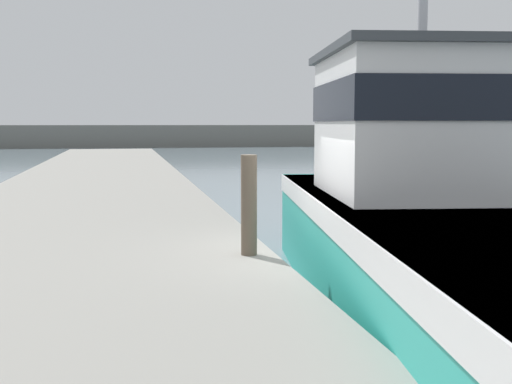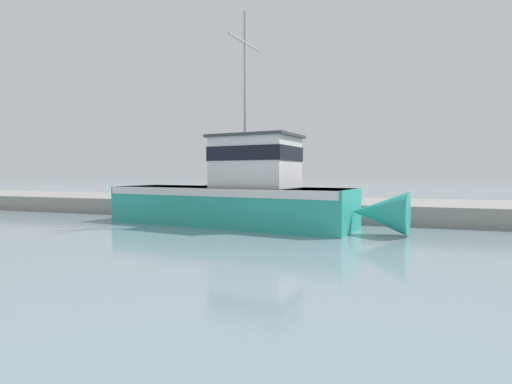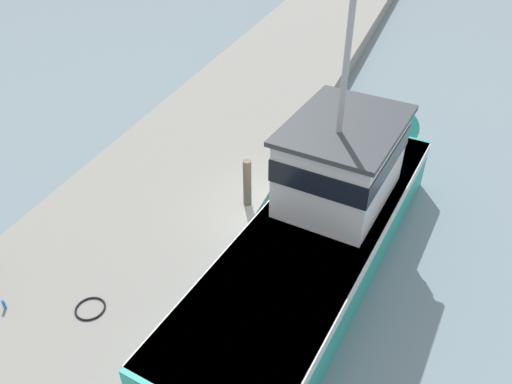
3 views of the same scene
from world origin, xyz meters
name	(u,v)px [view 2 (image 2 of 3)]	position (x,y,z in m)	size (l,w,h in m)	color
ground_plane	(263,222)	(0.00, 0.00, 0.00)	(320.00, 320.00, 0.00)	gray
dock_pier	(284,207)	(-3.65, 0.00, 0.42)	(5.94, 80.00, 0.84)	gray
fishing_boat_main	(241,193)	(1.33, -0.53, 1.38)	(4.48, 13.06, 8.98)	teal
bicycle_touring	(211,190)	(-5.70, -5.36, 1.18)	(0.83, 1.55, 0.72)	black
mooring_post	(270,188)	(-1.07, -0.01, 1.56)	(0.23, 0.23, 1.43)	brown
hose_coil	(197,198)	(-2.88, -4.87, 0.87)	(0.68, 0.68, 0.04)	black
water_bottle_on_curb	(201,194)	(-4.67, -5.53, 0.97)	(0.07, 0.07, 0.25)	blue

